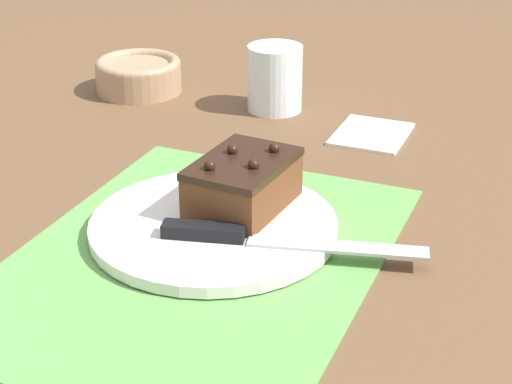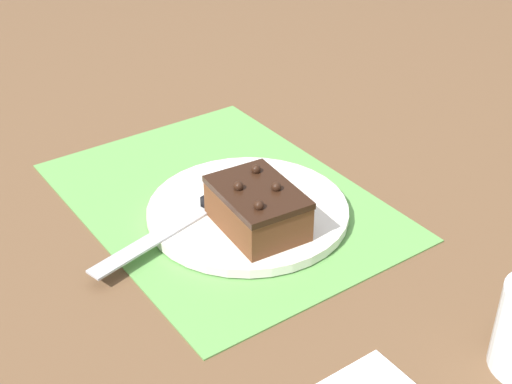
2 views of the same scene
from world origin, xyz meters
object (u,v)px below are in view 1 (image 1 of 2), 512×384
serving_knife (250,237)px  drinking_glass (275,78)px  small_bowl (139,74)px  chocolate_cake (243,183)px  cake_plate (214,226)px

serving_knife → drinking_glass: size_ratio=2.76×
drinking_glass → small_bowl: (0.00, -0.21, -0.02)m
chocolate_cake → serving_knife: bearing=28.6°
serving_knife → drinking_glass: (-0.39, -0.13, 0.02)m
chocolate_cake → drinking_glass: bearing=-164.2°
chocolate_cake → small_bowl: bearing=-136.1°
chocolate_cake → small_bowl: 0.44m
serving_knife → drinking_glass: bearing=-175.7°
chocolate_cake → serving_knife: 0.08m
chocolate_cake → cake_plate: bearing=-19.8°
chocolate_cake → small_bowl: chocolate_cake is taller
drinking_glass → cake_plate: bearing=11.8°
serving_knife → small_bowl: 0.51m
cake_plate → chocolate_cake: bearing=160.2°
serving_knife → small_bowl: size_ratio=2.00×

